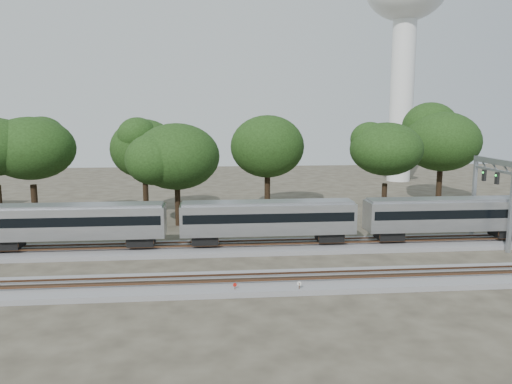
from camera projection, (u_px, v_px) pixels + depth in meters
ground at (216, 270)px, 41.12m from camera, size 160.00×160.00×0.00m
track_far at (215, 248)px, 46.98m from camera, size 160.00×5.00×0.73m
track_near at (216, 284)px, 37.15m from camera, size 160.00×5.00×0.73m
train at (361, 216)px, 47.82m from camera, size 103.32×2.94×4.34m
switch_stand_red at (235, 287)px, 35.47m from camera, size 0.27×0.08×0.87m
switch_stand_white at (299, 286)px, 35.51m from camera, size 0.31×0.06×0.97m
switch_lever at (330, 291)px, 35.91m from camera, size 0.56×0.43×0.30m
water_tower at (406, 11)px, 90.02m from camera, size 15.12×15.12×41.86m
signal_gantry at (493, 182)px, 48.52m from camera, size 0.59×6.95×8.46m
tree_2 at (31, 149)px, 55.63m from camera, size 9.01×9.01×12.71m
tree_3 at (144, 149)px, 61.17m from camera, size 8.58×8.58×12.10m
tree_4 at (177, 157)px, 56.15m from camera, size 8.07×8.07×11.37m
tree_5 at (267, 147)px, 64.46m from camera, size 8.63×8.63×12.16m
tree_6 at (386, 149)px, 57.34m from camera, size 8.82×8.82×12.43m
tree_7 at (442, 142)px, 68.03m from camera, size 9.06×9.06×12.78m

